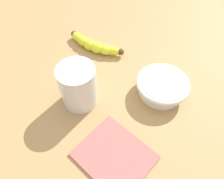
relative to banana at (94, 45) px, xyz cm
name	(u,v)px	position (x,y,z in cm)	size (l,w,h in cm)	color
wooden_tabletop	(104,68)	(-6.78, 3.73, -3.28)	(120.00, 120.00, 3.00)	tan
banana	(94,45)	(0.00, 0.00, 0.00)	(20.05, 6.25, 3.56)	yellow
smoothie_glass	(78,86)	(-9.64, 18.05, 3.95)	(9.48, 9.48, 11.82)	silver
ceramic_bowl	(162,86)	(-26.08, 3.17, 0.96)	(14.35, 14.35, 4.57)	white
folded_napkin	(114,156)	(-26.18, 25.67, -1.48)	(15.93, 13.67, 0.60)	#BC6660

